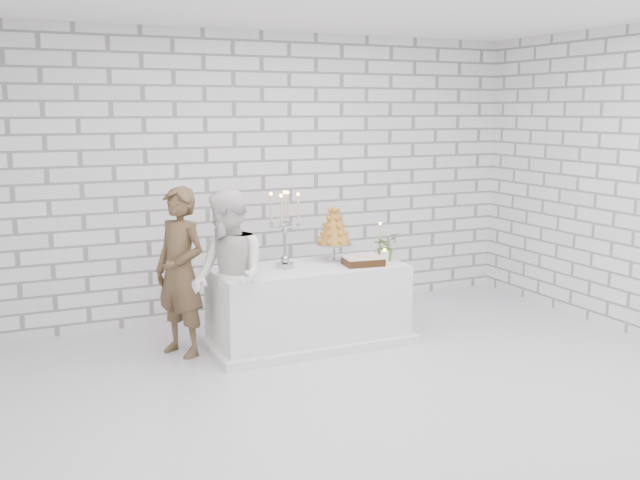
{
  "coord_description": "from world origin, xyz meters",
  "views": [
    {
      "loc": [
        -2.67,
        -4.81,
        2.2
      ],
      "look_at": [
        -0.02,
        0.99,
        1.05
      ],
      "focal_mm": 40.83,
      "sensor_mm": 36.0,
      "label": 1
    }
  ],
  "objects_px": {
    "cake_table": "(309,305)",
    "bride": "(228,278)",
    "candelabra": "(285,229)",
    "groom": "(180,272)",
    "croquembouche": "(334,233)"
  },
  "relations": [
    {
      "from": "candelabra",
      "to": "cake_table",
      "type": "bearing_deg",
      "value": -6.74
    },
    {
      "from": "cake_table",
      "to": "bride",
      "type": "xyz_separation_m",
      "value": [
        -0.86,
        -0.24,
        0.39
      ]
    },
    {
      "from": "groom",
      "to": "croquembouche",
      "type": "bearing_deg",
      "value": 58.11
    },
    {
      "from": "groom",
      "to": "candelabra",
      "type": "relative_size",
      "value": 2.12
    },
    {
      "from": "bride",
      "to": "candelabra",
      "type": "xyz_separation_m",
      "value": [
        0.63,
        0.26,
        0.34
      ]
    },
    {
      "from": "groom",
      "to": "croquembouche",
      "type": "xyz_separation_m",
      "value": [
        1.5,
        -0.06,
        0.26
      ]
    },
    {
      "from": "croquembouche",
      "to": "candelabra",
      "type": "bearing_deg",
      "value": -168.87
    },
    {
      "from": "cake_table",
      "to": "candelabra",
      "type": "xyz_separation_m",
      "value": [
        -0.23,
        0.03,
        0.74
      ]
    },
    {
      "from": "groom",
      "to": "candelabra",
      "type": "bearing_deg",
      "value": 50.23
    },
    {
      "from": "bride",
      "to": "candelabra",
      "type": "bearing_deg",
      "value": 107.67
    },
    {
      "from": "cake_table",
      "to": "groom",
      "type": "distance_m",
      "value": 1.25
    },
    {
      "from": "groom",
      "to": "croquembouche",
      "type": "height_order",
      "value": "groom"
    },
    {
      "from": "bride",
      "to": "groom",
      "type": "bearing_deg",
      "value": -149.02
    },
    {
      "from": "cake_table",
      "to": "croquembouche",
      "type": "height_order",
      "value": "croquembouche"
    },
    {
      "from": "candelabra",
      "to": "croquembouche",
      "type": "xyz_separation_m",
      "value": [
        0.55,
        0.11,
        -0.09
      ]
    }
  ]
}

